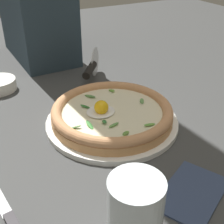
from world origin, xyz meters
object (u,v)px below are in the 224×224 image
(table_knife, at_px, (10,218))
(folded_napkin, at_px, (190,193))
(pizza_cutter, at_px, (92,67))
(pizza, at_px, (112,113))

(table_knife, distance_m, folded_napkin, 0.30)
(pizza_cutter, bearing_deg, table_knife, -128.70)
(pizza, distance_m, folded_napkin, 0.26)
(folded_napkin, bearing_deg, table_knife, 162.48)
(pizza, bearing_deg, pizza_cutter, 75.92)
(pizza_cutter, xyz_separation_m, folded_napkin, (-0.05, -0.50, -0.04))
(pizza_cutter, bearing_deg, pizza, -104.08)
(table_knife, bearing_deg, pizza_cutter, 51.30)
(table_knife, xyz_separation_m, folded_napkin, (0.29, -0.09, 0.00))
(pizza, xyz_separation_m, folded_napkin, (0.01, -0.26, -0.03))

